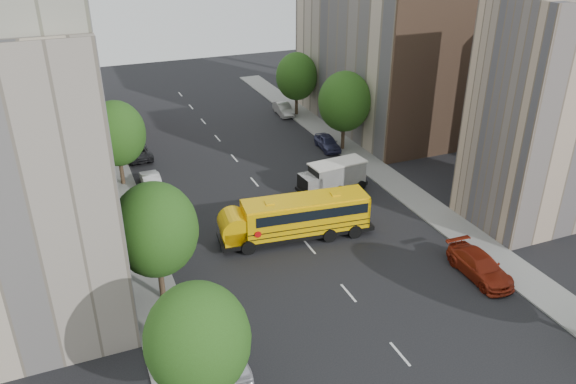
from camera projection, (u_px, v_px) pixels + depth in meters
ground at (298, 234)px, 42.35m from camera, size 120.00×120.00×0.00m
sidewalk_left at (133, 232)px, 42.52m from camera, size 3.00×80.00×0.12m
sidewalk_right at (394, 182)px, 50.41m from camera, size 3.00×80.00×0.12m
lane_markings at (254, 182)px, 50.63m from camera, size 0.15×64.00×0.01m
building_left_cream at (11, 113)px, 36.72m from camera, size 10.00×26.00×20.00m
building_left_redbrick at (25, 82)px, 56.50m from camera, size 10.00×15.00×13.00m
building_left_near at (12, 201)px, 28.69m from camera, size 10.00×7.00×17.00m
building_right_near at (549, 115)px, 41.04m from camera, size 10.00×7.00×17.00m
building_right_far at (378, 44)px, 61.12m from camera, size 10.00×22.00×18.00m
building_right_sidewall at (439, 67)px, 52.00m from camera, size 10.10×0.30×18.00m
street_tree_0 at (198, 340)px, 24.92m from camera, size 4.80×4.80×7.41m
street_tree_1 at (155, 230)px, 33.07m from camera, size 5.12×5.12×7.90m
street_tree_2 at (116, 134)px, 48.04m from camera, size 4.99×4.99×7.71m
street_tree_4 at (345, 102)px, 55.48m from camera, size 5.25×5.25×8.10m
street_tree_5 at (297, 77)px, 65.59m from camera, size 4.86×4.86×7.51m
school_bus at (295, 216)px, 41.07m from camera, size 11.75×3.89×3.25m
safari_truck at (333, 176)px, 48.42m from camera, size 6.32×2.78×2.63m
parked_car_0 at (233, 360)px, 29.45m from camera, size 1.70×3.80×1.27m
parked_car_1 at (151, 180)px, 49.27m from camera, size 1.55×4.32×1.42m
parked_car_2 at (137, 151)px, 55.37m from camera, size 2.51×5.02×1.36m
parked_car_3 at (480, 266)px, 37.10m from camera, size 2.33×5.42×1.56m
parked_car_4 at (327, 142)px, 57.48m from camera, size 2.02×4.36×1.45m
parked_car_5 at (283, 109)px, 67.45m from camera, size 1.80×4.44×1.43m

